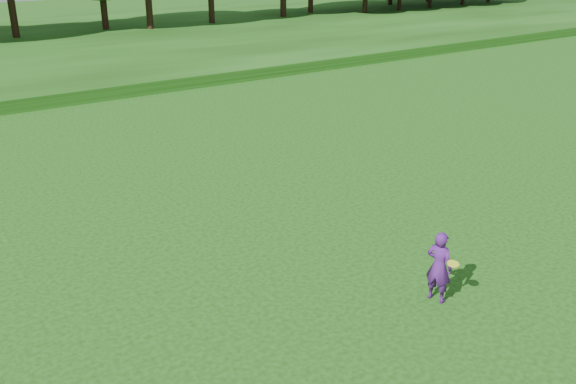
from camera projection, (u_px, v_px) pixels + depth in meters
ground at (322, 295)px, 13.47m from camera, size 140.00×140.00×0.00m
walking_path at (55, 102)px, 28.82m from camera, size 130.00×1.60×0.04m
woman at (439, 267)px, 13.02m from camera, size 0.51×0.81×1.54m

